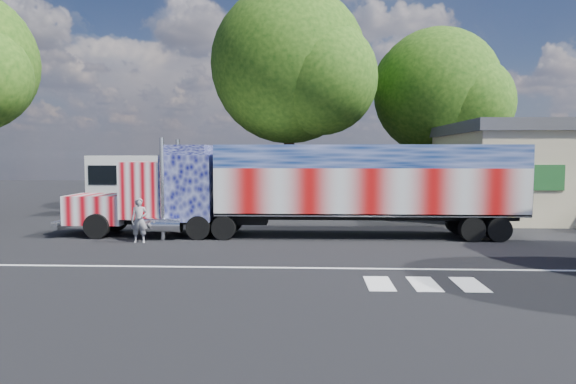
{
  "coord_description": "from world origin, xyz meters",
  "views": [
    {
      "loc": [
        0.95,
        -18.48,
        3.46
      ],
      "look_at": [
        0.0,
        3.0,
        1.9
      ],
      "focal_mm": 32.0,
      "sensor_mm": 36.0,
      "label": 1
    }
  ],
  "objects_px": {
    "woman": "(139,220)",
    "tree_ne_a": "(439,92)",
    "semi_truck": "(310,186)",
    "tree_n_mid": "(292,66)",
    "coach_bus": "(195,184)"
  },
  "relations": [
    {
      "from": "woman",
      "to": "tree_ne_a",
      "type": "relative_size",
      "value": 0.14
    },
    {
      "from": "woman",
      "to": "tree_ne_a",
      "type": "xyz_separation_m",
      "value": [
        15.83,
        17.4,
        6.99
      ]
    },
    {
      "from": "woman",
      "to": "semi_truck",
      "type": "bearing_deg",
      "value": 7.49
    },
    {
      "from": "tree_n_mid",
      "to": "tree_ne_a",
      "type": "xyz_separation_m",
      "value": [
        10.36,
        2.83,
        -1.44
      ]
    },
    {
      "from": "semi_truck",
      "to": "coach_bus",
      "type": "height_order",
      "value": "semi_truck"
    },
    {
      "from": "coach_bus",
      "to": "woman",
      "type": "relative_size",
      "value": 6.62
    },
    {
      "from": "tree_ne_a",
      "to": "tree_n_mid",
      "type": "bearing_deg",
      "value": -164.72
    },
    {
      "from": "semi_truck",
      "to": "woman",
      "type": "height_order",
      "value": "semi_truck"
    },
    {
      "from": "coach_bus",
      "to": "tree_ne_a",
      "type": "height_order",
      "value": "tree_ne_a"
    },
    {
      "from": "coach_bus",
      "to": "tree_n_mid",
      "type": "relative_size",
      "value": 0.81
    },
    {
      "from": "woman",
      "to": "tree_n_mid",
      "type": "xyz_separation_m",
      "value": [
        5.47,
        14.57,
        8.43
      ]
    },
    {
      "from": "coach_bus",
      "to": "tree_n_mid",
      "type": "distance_m",
      "value": 10.63
    },
    {
      "from": "tree_n_mid",
      "to": "tree_ne_a",
      "type": "distance_m",
      "value": 10.84
    },
    {
      "from": "tree_n_mid",
      "to": "semi_truck",
      "type": "bearing_deg",
      "value": -84.29
    },
    {
      "from": "tree_ne_a",
      "to": "coach_bus",
      "type": "bearing_deg",
      "value": -152.9
    }
  ]
}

